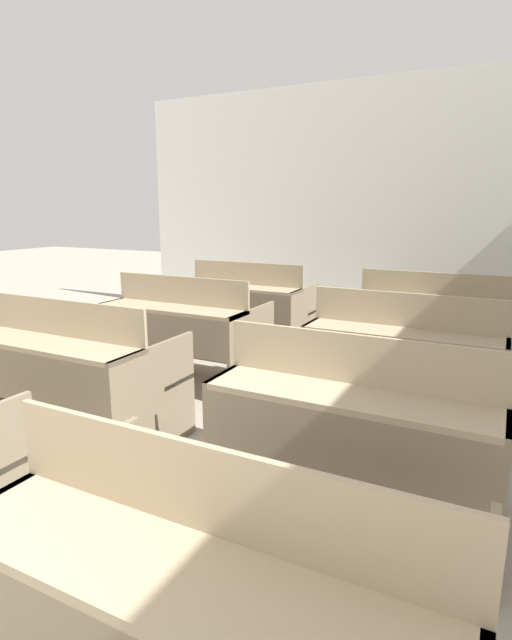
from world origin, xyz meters
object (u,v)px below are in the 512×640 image
at_px(bench_second_left, 73,369).
at_px(bench_third_left, 184,329).
at_px(bench_front_right, 219,601).
at_px(bench_third_right, 404,358).
at_px(bench_back_right, 431,322).
at_px(bench_back_left, 248,305).
at_px(bench_second_right, 357,427).

xyz_separation_m(bench_second_left, bench_third_left, (0.01, 1.26, 0.00)).
bearing_deg(bench_second_left, bench_front_right, -33.74).
relative_size(bench_third_right, bench_back_right, 1.00).
height_order(bench_third_right, bench_back_left, same).
relative_size(bench_third_left, bench_back_left, 1.00).
xyz_separation_m(bench_front_right, bench_back_right, (0.01, 3.81, 0.00)).
bearing_deg(bench_front_right, bench_third_right, 89.86).
relative_size(bench_third_left, bench_third_right, 1.00).
bearing_deg(bench_back_left, bench_front_right, -63.12).
relative_size(bench_second_left, bench_third_right, 1.00).
relative_size(bench_third_left, bench_back_right, 1.00).
bearing_deg(bench_second_right, bench_third_left, 146.19).
height_order(bench_second_left, bench_third_right, same).
bearing_deg(bench_back_left, bench_third_left, -88.56).
xyz_separation_m(bench_second_left, bench_back_left, (-0.02, 2.52, 0.00)).
xyz_separation_m(bench_front_right, bench_third_left, (-1.89, 2.53, 0.00)).
xyz_separation_m(bench_second_right, bench_third_left, (-1.91, 1.28, 0.00)).
relative_size(bench_third_right, bench_back_left, 1.00).
bearing_deg(bench_back_right, bench_third_right, -90.12).
relative_size(bench_second_right, bench_third_right, 1.00).
height_order(bench_second_right, bench_third_left, same).
distance_m(bench_third_right, bench_back_left, 2.29).
xyz_separation_m(bench_third_right, bench_back_left, (-1.93, 1.25, 0.00)).
bearing_deg(bench_back_left, bench_third_right, -32.92).
height_order(bench_third_left, bench_back_right, same).
relative_size(bench_second_left, bench_back_right, 1.00).
distance_m(bench_front_right, bench_back_left, 4.25).
distance_m(bench_second_right, bench_third_left, 2.30).
height_order(bench_back_left, bench_back_right, same).
relative_size(bench_front_right, bench_back_right, 1.00).
bearing_deg(bench_back_right, bench_second_right, -89.58).
height_order(bench_second_left, bench_second_right, same).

